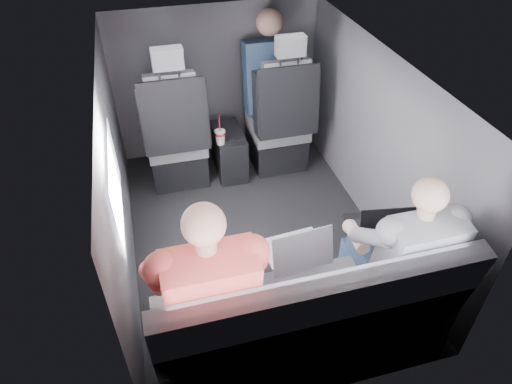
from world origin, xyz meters
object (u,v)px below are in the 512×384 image
object	(u,v)px
front_seat_right	(280,127)
laptop_black	(378,225)
rear_bench	(305,324)
center_console	(229,151)
front_seat_left	(176,142)
passenger_front_right	(268,77)
laptop_white	(214,270)
passenger_rear_right	(399,253)
soda_cup	(220,137)
passenger_rear_left	(208,290)
laptop_silver	(297,249)

from	to	relation	value
front_seat_right	laptop_black	size ratio (longest dim) A/B	3.70
rear_bench	front_seat_right	bearing A→B (deg)	76.69
front_seat_right	center_console	world-z (taller)	front_seat_right
front_seat_left	passenger_front_right	distance (m)	0.97
laptop_white	passenger_rear_right	distance (m)	1.01
front_seat_left	laptop_white	bearing A→B (deg)	-89.76
soda_cup	passenger_rear_left	xyz separation A→B (m)	(-0.40, -1.68, 0.18)
laptop_silver	passenger_rear_right	xyz separation A→B (m)	(0.53, -0.16, -0.01)
rear_bench	passenger_front_right	size ratio (longest dim) A/B	1.77
center_console	soda_cup	size ratio (longest dim) A/B	1.80
soda_cup	passenger_rear_right	size ratio (longest dim) A/B	0.22
front_seat_right	passenger_rear_right	distance (m)	1.82
front_seat_right	laptop_black	distance (m)	1.60
laptop_silver	passenger_rear_right	size ratio (longest dim) A/B	0.30
laptop_white	soda_cup	bearing A→B (deg)	77.51
passenger_front_right	center_console	bearing A→B (deg)	-152.37
front_seat_left	laptop_black	xyz separation A→B (m)	(0.99, -1.58, 0.23)
laptop_white	passenger_front_right	distance (m)	2.12
laptop_black	front_seat_left	bearing A→B (deg)	122.18
front_seat_right	laptop_black	bearing A→B (deg)	-86.57
laptop_silver	passenger_rear_right	world-z (taller)	passenger_rear_right
front_seat_right	rear_bench	size ratio (longest dim) A/B	0.79
laptop_black	front_seat_right	bearing A→B (deg)	93.43
front_seat_left	passenger_rear_right	distance (m)	2.08
center_console	passenger_front_right	bearing A→B (deg)	27.63
front_seat_right	passenger_front_right	size ratio (longest dim) A/B	1.40
passenger_rear_left	front_seat_left	bearing A→B (deg)	88.42
laptop_silver	front_seat_right	bearing A→B (deg)	75.44
passenger_rear_left	front_seat_right	bearing A→B (deg)	62.28
front_seat_right	center_console	xyz separation A→B (m)	(-0.45, 0.04, -0.20)
laptop_white	passenger_rear_left	size ratio (longest dim) A/B	0.32
soda_cup	laptop_white	distance (m)	1.59
front_seat_left	laptop_black	world-z (taller)	front_seat_left
passenger_rear_right	soda_cup	bearing A→B (deg)	111.34
front_seat_right	laptop_white	bearing A→B (deg)	-118.11
rear_bench	laptop_white	bearing A→B (deg)	152.51
center_console	soda_cup	world-z (taller)	soda_cup
front_seat_left	passenger_front_right	xyz separation A→B (m)	(0.87, 0.26, 0.36)
front_seat_right	center_console	bearing A→B (deg)	174.93
passenger_rear_left	rear_bench	bearing A→B (deg)	-10.70
laptop_white	passenger_rear_right	bearing A→B (deg)	-7.68
center_console	rear_bench	size ratio (longest dim) A/B	0.30
soda_cup	laptop_silver	xyz separation A→B (m)	(0.12, -1.52, 0.17)
rear_bench	laptop_black	distance (m)	0.71
center_console	passenger_front_right	xyz separation A→B (m)	(0.42, 0.22, 0.56)
soda_cup	laptop_black	distance (m)	1.60
passenger_rear_right	passenger_front_right	distance (m)	2.07
center_console	laptop_silver	bearing A→B (deg)	-89.22
front_seat_right	passenger_rear_left	xyz separation A→B (m)	(-0.95, -1.81, 0.25)
soda_cup	passenger_rear_left	bearing A→B (deg)	-103.35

